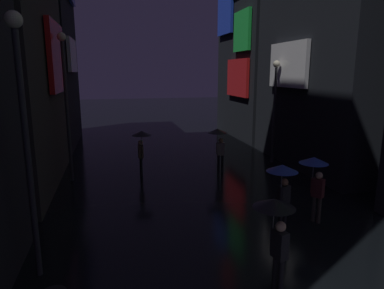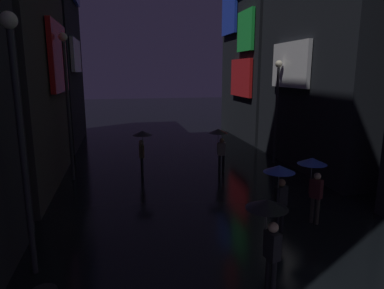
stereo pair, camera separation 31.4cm
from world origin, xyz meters
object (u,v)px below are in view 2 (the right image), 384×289
(pedestrian_far_right_black, at_px, (269,221))
(streetlamp_left_near, at_px, (19,121))
(pedestrian_foreground_left_blue, at_px, (280,180))
(streetlamp_right_far, at_px, (277,100))
(pedestrian_foreground_right_black, at_px, (142,140))
(pedestrian_midstreet_left_black, at_px, (219,138))
(streetlamp_left_far, at_px, (67,92))
(pedestrian_midstreet_centre_blue, at_px, (313,172))

(pedestrian_far_right_black, relative_size, streetlamp_left_near, 0.36)
(pedestrian_foreground_left_blue, distance_m, streetlamp_right_far, 8.47)
(pedestrian_far_right_black, height_order, pedestrian_foreground_right_black, same)
(pedestrian_midstreet_left_black, distance_m, pedestrian_foreground_left_blue, 6.38)
(streetlamp_left_far, bearing_deg, pedestrian_foreground_left_blue, -45.54)
(streetlamp_left_near, height_order, streetlamp_left_far, streetlamp_left_far)
(pedestrian_midstreet_centre_blue, relative_size, streetlamp_right_far, 0.40)
(streetlamp_right_far, bearing_deg, pedestrian_foreground_right_black, -172.33)
(pedestrian_foreground_right_black, distance_m, streetlamp_left_near, 8.16)
(streetlamp_left_near, bearing_deg, pedestrian_foreground_left_blue, 5.71)
(pedestrian_far_right_black, height_order, pedestrian_foreground_left_blue, same)
(pedestrian_foreground_left_blue, xyz_separation_m, streetlamp_left_near, (-6.56, -0.66, 2.00))
(pedestrian_midstreet_centre_blue, distance_m, streetlamp_left_far, 10.29)
(pedestrian_midstreet_centre_blue, bearing_deg, pedestrian_foreground_left_blue, -159.66)
(streetlamp_left_near, distance_m, streetlamp_left_far, 7.34)
(streetlamp_left_near, bearing_deg, pedestrian_midstreet_centre_blue, 8.36)
(pedestrian_midstreet_left_black, height_order, streetlamp_left_far, streetlamp_left_far)
(pedestrian_foreground_right_black, height_order, streetlamp_right_far, streetlamp_right_far)
(pedestrian_midstreet_centre_blue, bearing_deg, streetlamp_left_far, 142.12)
(pedestrian_midstreet_left_black, bearing_deg, streetlamp_left_far, 177.41)
(streetlamp_left_near, bearing_deg, streetlamp_left_far, 90.00)
(pedestrian_midstreet_left_black, bearing_deg, pedestrian_foreground_left_blue, -90.64)
(streetlamp_left_far, relative_size, streetlamp_right_far, 1.19)
(pedestrian_midstreet_centre_blue, xyz_separation_m, streetlamp_right_far, (2.07, 7.05, 1.65))
(pedestrian_foreground_right_black, xyz_separation_m, streetlamp_left_near, (-3.08, -7.29, 2.00))
(pedestrian_midstreet_left_black, bearing_deg, streetlamp_right_far, 19.28)
(pedestrian_midstreet_centre_blue, bearing_deg, pedestrian_far_right_black, -133.52)
(pedestrian_foreground_right_black, distance_m, streetlamp_left_far, 3.78)
(pedestrian_far_right_black, relative_size, pedestrian_foreground_left_blue, 1.00)
(pedestrian_midstreet_centre_blue, bearing_deg, streetlamp_right_far, 73.67)
(streetlamp_right_far, bearing_deg, pedestrian_midstreet_centre_blue, -106.33)
(streetlamp_left_near, xyz_separation_m, streetlamp_left_far, (0.00, 7.34, 0.19))
(pedestrian_foreground_left_blue, height_order, pedestrian_foreground_right_black, same)
(pedestrian_foreground_left_blue, xyz_separation_m, streetlamp_right_far, (3.44, 7.56, 1.65))
(pedestrian_foreground_left_blue, distance_m, streetlamp_left_near, 6.89)
(pedestrian_far_right_black, distance_m, streetlamp_left_far, 10.71)
(pedestrian_foreground_left_blue, xyz_separation_m, pedestrian_midstreet_centre_blue, (1.38, 0.51, 0.00))
(pedestrian_far_right_black, relative_size, streetlamp_left_far, 0.34)
(pedestrian_midstreet_left_black, bearing_deg, pedestrian_far_right_black, -99.81)
(streetlamp_right_far, bearing_deg, pedestrian_far_right_black, -116.03)
(pedestrian_foreground_left_blue, height_order, streetlamp_left_far, streetlamp_left_far)
(pedestrian_far_right_black, xyz_separation_m, pedestrian_foreground_left_blue, (1.46, 2.48, 0.00))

